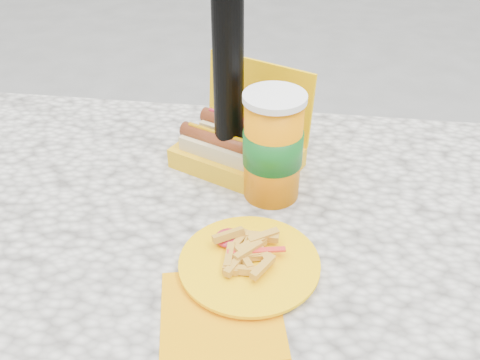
# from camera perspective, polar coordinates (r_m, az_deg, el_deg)

# --- Properties ---
(picnic_table) EXTENTS (1.20, 0.80, 0.75)m
(picnic_table) POSITION_cam_1_polar(r_m,az_deg,el_deg) (0.91, -2.58, -10.24)
(picnic_table) COLOR beige
(picnic_table) RESTS_ON ground
(hotdog_box) EXTENTS (0.25, 0.22, 0.17)m
(hotdog_box) POSITION_cam_1_polar(r_m,az_deg,el_deg) (0.96, -0.11, 3.59)
(hotdog_box) COLOR #FFBB00
(hotdog_box) RESTS_ON picnic_table
(fries_plate) EXTENTS (0.22, 0.28, 0.04)m
(fries_plate) POSITION_cam_1_polar(r_m,az_deg,el_deg) (0.76, 0.69, -9.08)
(fries_plate) COLOR orange
(fries_plate) RESTS_ON picnic_table
(soda_cup) EXTENTS (0.10, 0.10, 0.18)m
(soda_cup) POSITION_cam_1_polar(r_m,az_deg,el_deg) (0.85, 3.52, 3.56)
(soda_cup) COLOR orange
(soda_cup) RESTS_ON picnic_table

